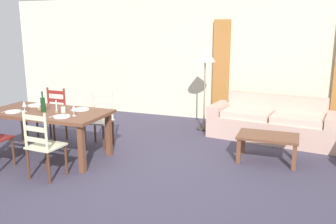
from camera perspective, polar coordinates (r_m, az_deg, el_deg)
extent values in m
cube|color=#3F3A4D|center=(5.36, -5.54, -8.93)|extent=(9.60, 9.60, 0.02)
cube|color=beige|center=(8.08, 4.59, 8.52)|extent=(9.60, 0.16, 2.70)
cube|color=#AE6E33|center=(7.83, 8.51, 6.43)|extent=(0.35, 0.08, 2.20)
cube|color=brown|center=(5.87, -18.72, -0.09)|extent=(1.90, 0.96, 0.05)
cube|color=brown|center=(5.18, -13.68, -5.80)|extent=(0.08, 0.08, 0.70)
cube|color=brown|center=(6.78, -22.08, -1.91)|extent=(0.08, 0.08, 0.70)
cube|color=brown|center=(5.79, -9.50, -3.57)|extent=(0.08, 0.08, 0.70)
cylinder|color=#4E2E1F|center=(5.81, -23.60, -5.84)|extent=(0.04, 0.04, 0.43)
cube|color=beige|center=(5.14, -18.99, -5.17)|extent=(0.45, 0.43, 0.03)
cylinder|color=#4E2E1F|center=(5.44, -18.98, -6.70)|extent=(0.04, 0.04, 0.43)
cylinder|color=#4E2E1F|center=(5.21, -16.06, -7.37)|extent=(0.04, 0.04, 0.43)
cylinder|color=#4E2E1F|center=(5.22, -21.53, -7.77)|extent=(0.04, 0.04, 0.43)
cylinder|color=#4E2E1F|center=(4.98, -18.60, -8.54)|extent=(0.04, 0.04, 0.43)
cylinder|color=beige|center=(5.07, -22.00, -2.55)|extent=(0.04, 0.04, 0.50)
cylinder|color=beige|center=(4.82, -19.02, -3.09)|extent=(0.04, 0.04, 0.50)
cube|color=beige|center=(4.98, -20.43, -4.25)|extent=(0.38, 0.05, 0.06)
cube|color=beige|center=(4.94, -20.57, -2.59)|extent=(0.38, 0.05, 0.06)
cube|color=beige|center=(4.90, -20.71, -0.90)|extent=(0.38, 0.05, 0.06)
cube|color=maroon|center=(6.73, -18.23, -0.85)|extent=(0.42, 0.40, 0.03)
cylinder|color=#4E2E1F|center=(6.55, -17.79, -3.28)|extent=(0.04, 0.04, 0.43)
cylinder|color=#4E2E1F|center=(6.77, -20.17, -2.92)|extent=(0.04, 0.04, 0.43)
cylinder|color=#4E2E1F|center=(6.80, -16.01, -2.55)|extent=(0.04, 0.04, 0.43)
cylinder|color=#4E2E1F|center=(7.02, -18.37, -2.23)|extent=(0.04, 0.04, 0.43)
cylinder|color=maroon|center=(6.69, -16.28, 1.52)|extent=(0.04, 0.04, 0.50)
cylinder|color=maroon|center=(6.91, -18.66, 1.71)|extent=(0.04, 0.04, 0.50)
cube|color=maroon|center=(6.83, -17.42, 0.55)|extent=(0.38, 0.03, 0.06)
cube|color=maroon|center=(6.80, -17.50, 1.78)|extent=(0.38, 0.03, 0.06)
cube|color=maroon|center=(6.77, -17.59, 3.03)|extent=(0.38, 0.03, 0.06)
cube|color=beige|center=(6.23, -11.07, -1.50)|extent=(0.43, 0.41, 0.03)
cylinder|color=#4E2E1F|center=(6.07, -10.29, -4.13)|extent=(0.04, 0.04, 0.43)
cylinder|color=#4E2E1F|center=(6.25, -13.19, -3.77)|extent=(0.04, 0.04, 0.43)
cylinder|color=#4E2E1F|center=(6.35, -8.81, -3.28)|extent=(0.04, 0.04, 0.43)
cylinder|color=#4E2E1F|center=(6.52, -11.63, -2.96)|extent=(0.04, 0.04, 0.43)
cylinder|color=beige|center=(6.23, -8.97, 1.07)|extent=(0.04, 0.04, 0.50)
cylinder|color=beige|center=(6.41, -11.83, 1.27)|extent=(0.04, 0.04, 0.50)
cube|color=beige|center=(6.35, -10.37, 0.02)|extent=(0.38, 0.04, 0.06)
cube|color=beige|center=(6.31, -10.43, 1.35)|extent=(0.38, 0.04, 0.06)
cube|color=beige|center=(6.29, -10.49, 2.69)|extent=(0.38, 0.04, 0.06)
cylinder|color=white|center=(5.97, -23.61, 0.06)|extent=(0.24, 0.24, 0.02)
cube|color=silver|center=(6.08, -24.62, 0.11)|extent=(0.02, 0.17, 0.01)
cylinder|color=white|center=(5.39, -16.68, -0.70)|extent=(0.24, 0.24, 0.02)
cube|color=silver|center=(5.49, -17.93, -0.62)|extent=(0.03, 0.17, 0.01)
cylinder|color=white|center=(6.33, -20.50, 1.02)|extent=(0.24, 0.24, 0.02)
cube|color=silver|center=(6.43, -21.51, 1.06)|extent=(0.03, 0.17, 0.01)
cylinder|color=white|center=(5.79, -13.73, 0.41)|extent=(0.24, 0.24, 0.02)
cube|color=silver|center=(5.87, -14.94, 0.46)|extent=(0.02, 0.17, 0.01)
cylinder|color=#143819|center=(5.82, -19.43, 1.11)|extent=(0.07, 0.07, 0.22)
cylinder|color=#143819|center=(5.79, -19.54, 2.56)|extent=(0.02, 0.02, 0.08)
cylinder|color=black|center=(5.78, -19.58, 3.03)|extent=(0.03, 0.03, 0.02)
cylinder|color=white|center=(5.97, -22.01, 0.13)|extent=(0.06, 0.06, 0.01)
cylinder|color=white|center=(5.96, -22.04, 0.49)|extent=(0.01, 0.01, 0.07)
cone|color=white|center=(5.94, -22.10, 1.22)|extent=(0.06, 0.06, 0.08)
cylinder|color=white|center=(5.43, -14.84, -0.57)|extent=(0.06, 0.06, 0.01)
cylinder|color=white|center=(5.42, -14.87, -0.18)|extent=(0.01, 0.01, 0.07)
cone|color=white|center=(5.40, -14.91, 0.62)|extent=(0.06, 0.06, 0.08)
cylinder|color=white|center=(6.15, -20.04, 0.67)|extent=(0.06, 0.06, 0.01)
cylinder|color=white|center=(6.15, -20.07, 1.01)|extent=(0.01, 0.01, 0.07)
cone|color=white|center=(6.13, -20.13, 1.72)|extent=(0.06, 0.06, 0.08)
cylinder|color=beige|center=(5.67, -16.48, 0.35)|extent=(0.07, 0.07, 0.09)
cylinder|color=#998C66|center=(5.99, -19.97, 0.51)|extent=(0.05, 0.05, 0.04)
cylinder|color=white|center=(5.96, -20.07, 1.75)|extent=(0.02, 0.02, 0.23)
cylinder|color=#998C66|center=(5.70, -17.44, 0.10)|extent=(0.05, 0.05, 0.04)
cylinder|color=white|center=(5.68, -17.51, 1.06)|extent=(0.02, 0.02, 0.16)
cube|color=#CCA693|center=(6.81, 16.29, -2.69)|extent=(1.89, 1.04, 0.40)
cube|color=#CCA693|center=(7.05, 16.92, -0.53)|extent=(1.81, 0.44, 0.80)
cube|color=#CCA693|center=(6.67, 24.92, -2.95)|extent=(0.35, 0.83, 0.58)
cube|color=#CCA693|center=(7.06, 8.23, -0.99)|extent=(0.35, 0.83, 0.58)
cube|color=beige|center=(6.63, 20.13, -1.09)|extent=(0.94, 0.75, 0.12)
cube|color=beige|center=(6.80, 12.64, -0.24)|extent=(0.94, 0.75, 0.12)
cube|color=brown|center=(5.65, 15.77, -3.79)|extent=(0.90, 0.56, 0.04)
cube|color=brown|center=(5.54, 11.28, -6.17)|extent=(0.06, 0.06, 0.38)
cube|color=brown|center=(5.48, 19.61, -6.90)|extent=(0.06, 0.06, 0.38)
cube|color=brown|center=(5.97, 12.01, -4.77)|extent=(0.06, 0.06, 0.38)
cube|color=brown|center=(5.92, 19.71, -5.43)|extent=(0.06, 0.06, 0.38)
cylinder|color=#332D28|center=(7.30, 5.75, -2.66)|extent=(0.28, 0.28, 0.03)
cylinder|color=gray|center=(7.15, 5.87, 2.66)|extent=(0.03, 0.03, 1.35)
cone|color=beige|center=(7.05, 6.03, 9.11)|extent=(0.40, 0.40, 0.26)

